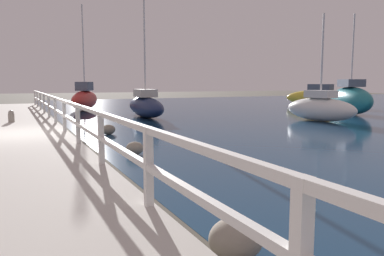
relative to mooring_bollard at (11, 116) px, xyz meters
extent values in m
plane|color=#4C473D|center=(-0.05, -3.71, -0.55)|extent=(120.00, 120.00, 0.00)
cube|color=beige|center=(-0.05, -3.71, -0.39)|extent=(3.36, 36.00, 0.31)
cube|color=white|center=(1.53, -11.81, 0.27)|extent=(0.10, 0.10, 0.99)
cube|color=white|center=(1.53, -9.11, 0.27)|extent=(0.10, 0.10, 0.99)
cube|color=white|center=(1.53, -6.41, 0.27)|extent=(0.10, 0.10, 0.99)
cube|color=white|center=(1.53, -3.71, 0.27)|extent=(0.10, 0.10, 0.99)
cube|color=white|center=(1.53, -1.01, 0.27)|extent=(0.10, 0.10, 0.99)
cube|color=white|center=(1.53, 1.69, 0.27)|extent=(0.10, 0.10, 0.99)
cube|color=white|center=(1.53, 4.39, 0.27)|extent=(0.10, 0.10, 0.99)
cube|color=white|center=(1.53, 7.09, 0.27)|extent=(0.10, 0.10, 0.99)
cube|color=white|center=(1.53, 9.79, 0.27)|extent=(0.10, 0.10, 0.99)
cube|color=white|center=(1.53, 12.49, 0.27)|extent=(0.10, 0.10, 0.99)
cube|color=white|center=(1.53, -3.71, 0.72)|extent=(0.09, 32.50, 0.08)
cube|color=white|center=(1.53, -3.71, 0.27)|extent=(0.09, 32.50, 0.08)
ellipsoid|color=gray|center=(2.09, -12.95, -0.32)|extent=(0.59, 0.53, 0.44)
ellipsoid|color=gray|center=(2.83, -6.97, -0.37)|extent=(0.46, 0.41, 0.34)
ellipsoid|color=slate|center=(3.11, -2.90, -0.36)|extent=(0.48, 0.43, 0.36)
cylinder|color=gray|center=(0.00, 0.00, -0.07)|extent=(0.23, 0.23, 0.32)
sphere|color=gray|center=(0.00, 0.00, 0.13)|extent=(0.21, 0.21, 0.21)
ellipsoid|color=gold|center=(21.94, 6.08, 0.10)|extent=(3.00, 5.95, 1.27)
cube|color=#4C566B|center=(21.94, 6.08, 0.97)|extent=(1.34, 1.98, 0.47)
cylinder|color=silver|center=(21.94, 6.08, 3.46)|extent=(0.09, 0.09, 5.46)
ellipsoid|color=#192347|center=(6.52, 3.09, 0.00)|extent=(1.66, 5.52, 1.08)
cube|color=beige|center=(6.52, 3.09, 0.75)|extent=(1.02, 1.87, 0.41)
cylinder|color=silver|center=(6.52, 3.09, 3.36)|extent=(0.09, 0.09, 5.64)
ellipsoid|color=white|center=(13.43, -2.59, 0.02)|extent=(1.69, 4.01, 1.12)
cube|color=silver|center=(13.43, -2.59, 0.76)|extent=(1.00, 1.46, 0.35)
cylinder|color=silver|center=(13.43, -2.59, 2.56)|extent=(0.09, 0.09, 3.95)
ellipsoid|color=#1E707A|center=(17.99, -0.33, 0.26)|extent=(3.06, 4.65, 1.60)
cube|color=#4C566B|center=(17.99, -0.33, 1.28)|extent=(1.51, 1.75, 0.44)
cylinder|color=silver|center=(17.99, -0.33, 3.15)|extent=(0.09, 0.09, 4.17)
ellipsoid|color=red|center=(4.58, 10.22, 0.12)|extent=(3.21, 5.32, 1.31)
cube|color=#4C566B|center=(4.58, 10.22, 1.07)|extent=(1.47, 1.94, 0.59)
cylinder|color=silver|center=(4.58, 10.22, 3.63)|extent=(0.09, 0.09, 5.73)
camera|label=1|loc=(0.06, -16.11, 1.29)|focal=35.00mm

